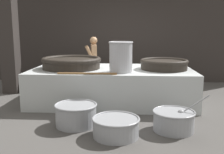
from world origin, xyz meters
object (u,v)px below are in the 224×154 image
object	(u,v)px
giant_wok_near	(71,62)
giant_wok_far	(164,64)
prep_bowl_vegetables	(174,120)
prep_bowl_meat	(76,114)
cook	(94,62)
stock_pot	(121,57)
prep_bowl_extra	(116,126)

from	to	relation	value
giant_wok_near	giant_wok_far	bearing A→B (deg)	-0.50
prep_bowl_vegetables	prep_bowl_meat	size ratio (longest dim) A/B	1.23
prep_bowl_vegetables	prep_bowl_meat	distance (m)	1.72
cook	prep_bowl_vegetables	world-z (taller)	cook
stock_pot	prep_bowl_extra	world-z (taller)	stock_pot
stock_pot	giant_wok_far	bearing A→B (deg)	25.59
cook	prep_bowl_meat	xyz separation A→B (m)	(0.04, -2.81, -0.60)
giant_wok_near	giant_wok_far	distance (m)	2.15
cook	prep_bowl_vegetables	bearing A→B (deg)	109.78
giant_wok_near	prep_bowl_vegetables	distance (m)	2.84
stock_pot	prep_bowl_meat	xyz separation A→B (m)	(-0.77, -1.11, -0.92)
giant_wok_near	prep_bowl_vegetables	world-z (taller)	giant_wok_near
stock_pot	prep_bowl_vegetables	world-z (taller)	stock_pot
giant_wok_far	stock_pot	bearing A→B (deg)	-154.41
cook	prep_bowl_meat	distance (m)	2.88
giant_wok_near	giant_wok_far	size ratio (longest dim) A/B	1.27
cook	prep_bowl_meat	world-z (taller)	cook
cook	prep_bowl_extra	size ratio (longest dim) A/B	1.94
giant_wok_near	prep_bowl_meat	distance (m)	1.80
prep_bowl_meat	prep_bowl_extra	size ratio (longest dim) A/B	0.98
prep_bowl_extra	prep_bowl_meat	bearing A→B (deg)	148.44
prep_bowl_vegetables	prep_bowl_extra	size ratio (longest dim) A/B	1.21
cook	giant_wok_far	bearing A→B (deg)	134.51
giant_wok_near	stock_pot	world-z (taller)	stock_pot
giant_wok_far	prep_bowl_vegetables	distance (m)	1.87
giant_wok_near	stock_pot	distance (m)	1.29
cook	prep_bowl_vegetables	xyz separation A→B (m)	(1.75, -2.96, -0.62)
cook	giant_wok_near	bearing A→B (deg)	62.56
prep_bowl_vegetables	prep_bowl_extra	bearing A→B (deg)	-162.44
prep_bowl_extra	cook	bearing A→B (deg)	103.46
giant_wok_far	prep_bowl_vegetables	world-z (taller)	giant_wok_far
giant_wok_far	prep_bowl_vegetables	size ratio (longest dim) A/B	1.17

